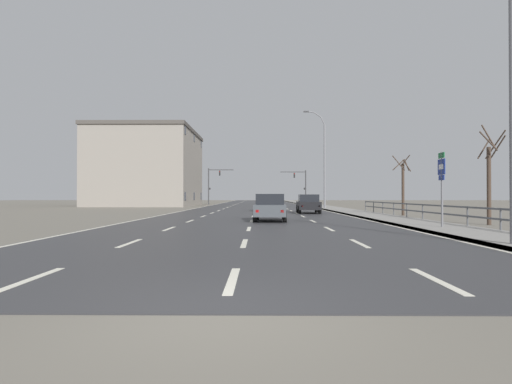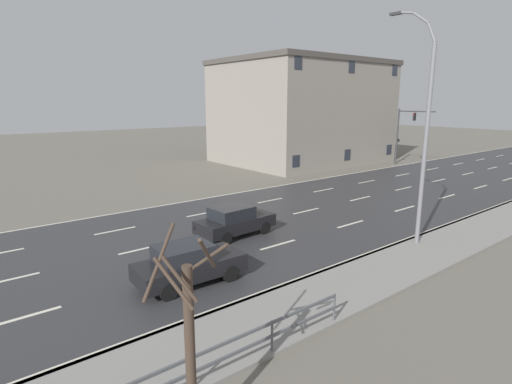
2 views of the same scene
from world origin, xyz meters
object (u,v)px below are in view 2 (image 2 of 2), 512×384
(car_far_right, at_px, (234,221))
(car_near_right, at_px, (188,263))
(street_lamp_midground, at_px, (423,134))
(brick_building, at_px, (302,112))
(traffic_signal_left, at_px, (404,129))

(car_far_right, height_order, car_near_right, same)
(street_lamp_midground, height_order, car_near_right, street_lamp_midground)
(car_near_right, xyz_separation_m, brick_building, (-20.52, 25.91, 4.74))
(car_near_right, bearing_deg, street_lamp_midground, 76.34)
(car_far_right, bearing_deg, car_near_right, -56.22)
(traffic_signal_left, bearing_deg, car_far_right, -73.54)
(street_lamp_midground, bearing_deg, car_near_right, -105.38)
(street_lamp_midground, xyz_separation_m, car_near_right, (-2.93, -10.64, -4.50))
(traffic_signal_left, distance_m, car_near_right, 34.71)
(street_lamp_midground, height_order, car_far_right, street_lamp_midground)
(traffic_signal_left, height_order, brick_building, brick_building)
(car_far_right, distance_m, car_near_right, 5.74)
(street_lamp_midground, xyz_separation_m, traffic_signal_left, (-14.66, 21.88, -1.45))
(traffic_signal_left, relative_size, car_far_right, 1.42)
(car_near_right, relative_size, brick_building, 0.24)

